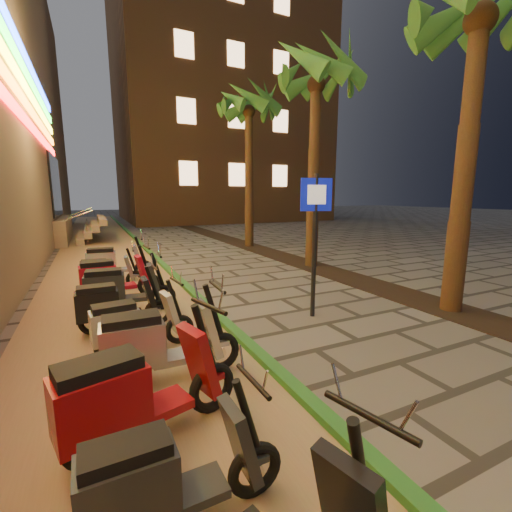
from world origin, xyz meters
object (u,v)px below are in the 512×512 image
scooter_4 (163,478)px  scooter_5 (133,394)px  scooter_11 (105,273)px  scooter_6 (156,344)px  scooter_8 (113,305)px  scooter_10 (111,278)px  scooter_7 (132,325)px  scooter_12 (112,262)px  pedestrian_sign (315,226)px  scooter_9 (119,289)px

scooter_4 → scooter_5: bearing=93.7°
scooter_11 → scooter_6: bearing=-80.9°
scooter_4 → scooter_8: 4.05m
scooter_6 → scooter_8: (-0.38, 2.03, -0.05)m
scooter_5 → scooter_11: 5.97m
scooter_4 → scooter_10: (-0.01, 5.96, 0.08)m
scooter_5 → scooter_11: scooter_5 is taller
scooter_4 → scooter_5: scooter_5 is taller
scooter_4 → scooter_7: scooter_7 is taller
scooter_6 → scooter_10: size_ratio=1.00×
scooter_7 → scooter_8: 1.07m
scooter_12 → scooter_7: bearing=-84.1°
scooter_8 → scooter_12: bearing=85.9°
pedestrian_sign → scooter_4: size_ratio=1.87×
scooter_9 → scooter_11: bearing=100.8°
scooter_4 → scooter_12: 7.89m
scooter_7 → scooter_11: bearing=86.4°
scooter_4 → scooter_9: size_ratio=0.85×
scooter_4 → scooter_11: size_ratio=0.98×
scooter_11 → pedestrian_sign: bearing=-41.7°
scooter_4 → scooter_10: 5.96m
scooter_7 → scooter_11: (-0.22, 3.93, -0.01)m
scooter_5 → scooter_8: size_ratio=1.14×
scooter_5 → scooter_12: bearing=73.4°
pedestrian_sign → scooter_10: size_ratio=1.58×
scooter_8 → scooter_11: scooter_8 is taller
pedestrian_sign → scooter_12: (-3.36, 4.68, -1.24)m
pedestrian_sign → scooter_5: (-3.56, -2.25, -1.22)m
scooter_7 → scooter_10: scooter_10 is taller
scooter_9 → scooter_6: bearing=-81.0°
scooter_5 → scooter_7: size_ratio=1.17×
scooter_7 → scooter_11: size_ratio=1.03×
scooter_7 → scooter_12: bearing=83.1°
scooter_6 → scooter_8: bearing=102.4°
scooter_10 → scooter_6: bearing=-89.4°
scooter_6 → scooter_12: scooter_6 is taller
scooter_6 → scooter_8: size_ratio=1.10×
scooter_9 → scooter_12: (0.03, 2.94, 0.00)m
scooter_5 → scooter_12: scooter_5 is taller
scooter_10 → scooter_11: size_ratio=1.16×
pedestrian_sign → scooter_8: pedestrian_sign is taller
scooter_7 → scooter_12: 4.90m
scooter_10 → scooter_11: scooter_10 is taller
scooter_10 → scooter_7: bearing=-91.5°
pedestrian_sign → scooter_11: size_ratio=1.84×
scooter_7 → scooter_4: bearing=-99.0°
scooter_7 → scooter_8: scooter_8 is taller
scooter_6 → scooter_4: bearing=-96.5°
scooter_7 → scooter_5: bearing=-102.4°
scooter_10 → scooter_8: bearing=-96.1°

